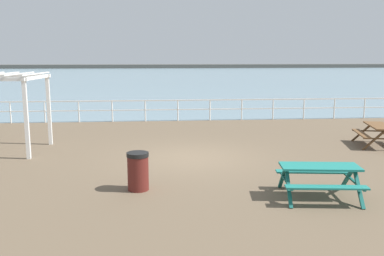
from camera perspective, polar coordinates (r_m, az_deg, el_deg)
ground_plane at (r=13.66m, az=-0.14°, el=-4.48°), size 30.00×24.00×0.20m
sea_band at (r=66.02m, az=-4.11°, el=7.07°), size 142.00×90.00×0.01m
distant_shoreline at (r=108.99m, az=-4.52°, el=8.19°), size 142.00×6.00×1.80m
seaward_railing at (r=21.12m, az=-1.95°, el=2.97°), size 23.07×0.07×1.08m
picnic_table_near_right at (r=10.20m, az=17.04°, el=-5.96°), size 1.97×1.73×0.80m
picnic_table_mid_centre at (r=16.73m, az=24.22°, el=-0.29°), size 1.87×2.09×0.80m
lattice_pergola at (r=15.59m, az=-24.23°, el=4.27°), size 2.61×2.73×2.70m
litter_bin at (r=10.42m, az=-7.39°, el=-5.86°), size 0.55×0.55×0.95m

